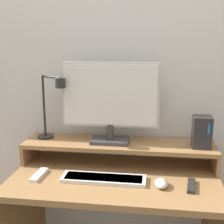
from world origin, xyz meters
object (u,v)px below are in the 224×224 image
(monitor, at_px, (110,99))
(remote_secondary, at_px, (191,186))
(desk_lamp, at_px, (52,104))
(remote_control, at_px, (39,175))
(router_dock, at_px, (202,132))
(mouse, at_px, (161,183))
(keyboard, at_px, (104,179))

(monitor, relative_size, remote_secondary, 3.66)
(desk_lamp, bearing_deg, remote_secondary, -17.36)
(desk_lamp, height_order, remote_control, desk_lamp)
(desk_lamp, height_order, router_dock, desk_lamp)
(desk_lamp, bearing_deg, remote_control, -93.31)
(desk_lamp, relative_size, router_dock, 2.16)
(remote_control, bearing_deg, router_dock, 14.19)
(monitor, height_order, mouse, monitor)
(mouse, relative_size, remote_control, 0.62)
(desk_lamp, xyz_separation_m, remote_secondary, (0.72, -0.23, -0.32))
(desk_lamp, relative_size, keyboard, 0.87)
(monitor, bearing_deg, router_dock, -1.82)
(router_dock, height_order, remote_control, router_dock)
(remote_secondary, bearing_deg, mouse, -174.55)
(mouse, distance_m, remote_secondary, 0.14)
(keyboard, bearing_deg, remote_secondary, -1.97)
(monitor, xyz_separation_m, remote_control, (-0.33, -0.22, -0.35))
(monitor, height_order, keyboard, monitor)
(monitor, distance_m, desk_lamp, 0.31)
(monitor, xyz_separation_m, remote_secondary, (0.41, -0.23, -0.35))
(router_dock, relative_size, keyboard, 0.40)
(monitor, distance_m, remote_control, 0.52)
(monitor, relative_size, desk_lamp, 1.44)
(desk_lamp, bearing_deg, keyboard, -34.15)
(monitor, relative_size, keyboard, 1.26)
(remote_control, height_order, remote_secondary, same)
(monitor, xyz_separation_m, desk_lamp, (-0.31, -0.01, -0.03))
(remote_control, xyz_separation_m, remote_secondary, (0.73, -0.02, 0.00))
(keyboard, relative_size, remote_secondary, 2.89)
(mouse, xyz_separation_m, remote_secondary, (0.14, 0.01, -0.01))
(keyboard, relative_size, mouse, 4.35)
(keyboard, distance_m, remote_secondary, 0.41)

